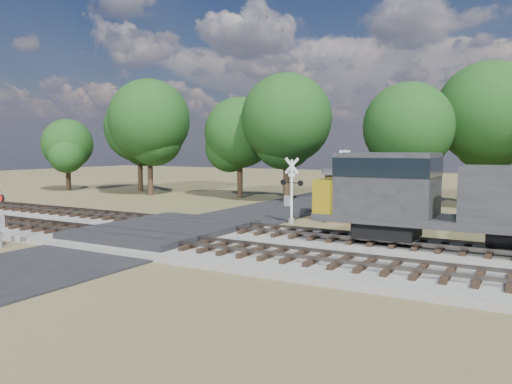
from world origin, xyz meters
The scene contains 9 objects.
ground centered at (0.00, 0.00, 0.00)m, with size 160.00×160.00×0.00m, color #484A27.
ballast_bed centered at (10.00, 0.50, 0.15)m, with size 140.00×10.00×0.30m, color gray.
road centered at (0.00, 0.00, 0.04)m, with size 7.00×60.00×0.08m, color black.
crossing_panel centered at (0.00, 0.50, 0.32)m, with size 7.00×9.00×0.62m, color #262628.
track_near centered at (3.12, -2.00, 0.41)m, with size 140.00×2.60×0.33m.
track_far centered at (3.12, 3.00, 0.41)m, with size 140.00×2.60×0.33m.
crossing_signal_far centered at (3.88, 8.25, 1.76)m, with size 1.70×0.41×4.24m.
equipment_shed centered at (7.09, 12.25, 1.69)m, with size 6.42×6.42×3.34m.
treeline centered at (5.85, 20.44, 6.95)m, with size 78.93×12.58×11.93m.
Camera 1 is at (17.59, -20.53, 4.88)m, focal length 35.00 mm.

